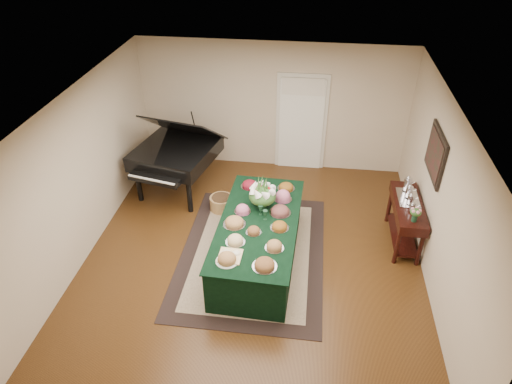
# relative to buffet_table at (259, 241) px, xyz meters

# --- Properties ---
(ground) EXTENTS (6.00, 6.00, 0.00)m
(ground) POSITION_rel_buffet_table_xyz_m (-0.10, 0.13, -0.40)
(ground) COLOR black
(ground) RESTS_ON ground
(area_rug) EXTENTS (2.37, 3.31, 0.01)m
(area_rug) POSITION_rel_buffet_table_xyz_m (-0.12, 0.13, -0.39)
(area_rug) COLOR black
(area_rug) RESTS_ON ground
(kitchen_doorway) EXTENTS (1.05, 0.07, 2.10)m
(kitchen_doorway) POSITION_rel_buffet_table_xyz_m (0.50, 3.10, 0.63)
(kitchen_doorway) COLOR beige
(kitchen_doorway) RESTS_ON ground
(buffet_table) EXTENTS (1.31, 2.63, 0.79)m
(buffet_table) POSITION_rel_buffet_table_xyz_m (0.00, 0.00, 0.00)
(buffet_table) COLOR black
(buffet_table) RESTS_ON ground
(food_platters) EXTENTS (1.05, 2.30, 0.14)m
(food_platters) POSITION_rel_buffet_table_xyz_m (0.02, -0.05, 0.44)
(food_platters) COLOR silver
(food_platters) RESTS_ON buffet_table
(cutting_board) EXTENTS (0.34, 0.34, 0.10)m
(cutting_board) POSITION_rel_buffet_table_xyz_m (-0.30, -0.83, 0.43)
(cutting_board) COLOR tan
(cutting_board) RESTS_ON buffet_table
(green_goblets) EXTENTS (0.16, 0.19, 0.18)m
(green_goblets) POSITION_rel_buffet_table_xyz_m (0.05, 0.13, 0.48)
(green_goblets) COLOR #153621
(green_goblets) RESTS_ON buffet_table
(floral_centerpiece) EXTENTS (0.45, 0.45, 0.45)m
(floral_centerpiece) POSITION_rel_buffet_table_xyz_m (0.01, 0.41, 0.66)
(floral_centerpiece) COLOR #153621
(floral_centerpiece) RESTS_ON buffet_table
(grand_piano) EXTENTS (1.78, 1.91, 1.72)m
(grand_piano) POSITION_rel_buffet_table_xyz_m (-1.84, 1.85, 0.46)
(grand_piano) COLOR black
(grand_piano) RESTS_ON ground
(wicker_basket) EXTENTS (0.44, 0.44, 0.27)m
(wicker_basket) POSITION_rel_buffet_table_xyz_m (-0.87, 1.30, -0.26)
(wicker_basket) COLOR olive
(wicker_basket) RESTS_ON ground
(mahogany_sideboard) EXTENTS (0.45, 1.33, 0.81)m
(mahogany_sideboard) POSITION_rel_buffet_table_xyz_m (2.40, 0.78, 0.23)
(mahogany_sideboard) COLOR black
(mahogany_sideboard) RESTS_ON ground
(tea_service) EXTENTS (0.34, 0.74, 0.30)m
(tea_service) POSITION_rel_buffet_table_xyz_m (2.40, 0.89, 0.53)
(tea_service) COLOR silver
(tea_service) RESTS_ON mahogany_sideboard
(pink_bouquet) EXTENTS (0.19, 0.19, 0.24)m
(pink_bouquet) POSITION_rel_buffet_table_xyz_m (2.40, 0.30, 0.58)
(pink_bouquet) COLOR #153621
(pink_bouquet) RESTS_ON mahogany_sideboard
(wall_painting) EXTENTS (0.05, 0.95, 0.75)m
(wall_painting) POSITION_rel_buffet_table_xyz_m (2.62, 0.78, 1.35)
(wall_painting) COLOR black
(wall_painting) RESTS_ON ground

